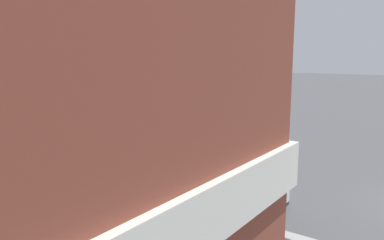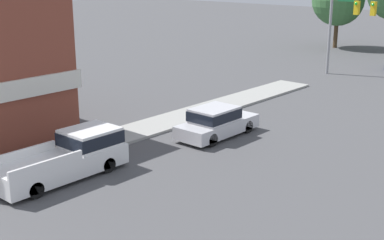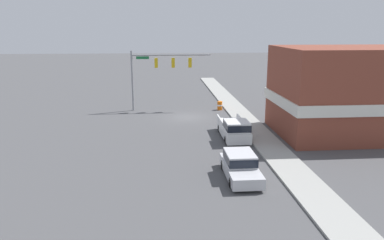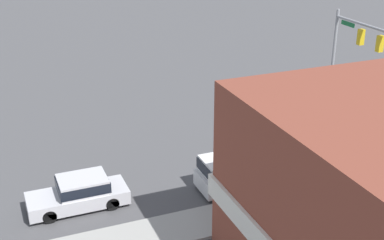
# 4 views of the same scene
# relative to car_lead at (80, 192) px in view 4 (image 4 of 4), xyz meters

# --- Properties ---
(ground_plane) EXTENTS (200.00, 200.00, 0.00)m
(ground_plane) POSITION_rel_car_lead_xyz_m (2.12, -16.28, -0.81)
(ground_plane) COLOR #4C4C4F
(near_signal_assembly) EXTENTS (8.79, 0.49, 6.68)m
(near_signal_assembly) POSITION_rel_car_lead_xyz_m (4.92, -20.10, 4.15)
(near_signal_assembly) COLOR gray
(near_signal_assembly) RESTS_ON ground
(car_lead) EXTENTS (1.89, 4.78, 1.57)m
(car_lead) POSITION_rel_car_lead_xyz_m (0.00, 0.00, 0.00)
(car_lead) COLOR black
(car_lead) RESTS_ON ground
(pickup_truck_parked) EXTENTS (1.96, 5.72, 1.81)m
(pickup_truck_parked) POSITION_rel_car_lead_xyz_m (-1.20, -8.14, 0.08)
(pickup_truck_parked) COLOR black
(pickup_truck_parked) RESTS_ON ground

